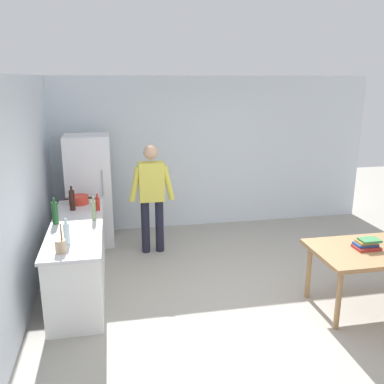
# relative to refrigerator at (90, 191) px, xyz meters

# --- Properties ---
(ground_plane) EXTENTS (14.00, 14.00, 0.00)m
(ground_plane) POSITION_rel_refrigerator_xyz_m (1.90, -2.40, -0.90)
(ground_plane) COLOR #9E998E
(wall_back) EXTENTS (6.40, 0.12, 2.70)m
(wall_back) POSITION_rel_refrigerator_xyz_m (1.90, 0.60, 0.45)
(wall_back) COLOR silver
(wall_back) RESTS_ON ground_plane
(wall_left) EXTENTS (0.12, 5.60, 2.70)m
(wall_left) POSITION_rel_refrigerator_xyz_m (-0.70, -2.20, 0.45)
(wall_left) COLOR silver
(wall_left) RESTS_ON ground_plane
(kitchen_counter) EXTENTS (0.64, 2.20, 0.90)m
(kitchen_counter) POSITION_rel_refrigerator_xyz_m (-0.10, -1.60, -0.45)
(kitchen_counter) COLOR white
(kitchen_counter) RESTS_ON ground_plane
(refrigerator) EXTENTS (0.70, 0.67, 1.80)m
(refrigerator) POSITION_rel_refrigerator_xyz_m (0.00, 0.00, 0.00)
(refrigerator) COLOR white
(refrigerator) RESTS_ON ground_plane
(person) EXTENTS (0.70, 0.22, 1.70)m
(person) POSITION_rel_refrigerator_xyz_m (0.95, -0.55, 0.08)
(person) COLOR #1E1E2D
(person) RESTS_ON ground_plane
(dining_table) EXTENTS (1.40, 0.90, 0.75)m
(dining_table) POSITION_rel_refrigerator_xyz_m (3.30, -2.70, -0.23)
(dining_table) COLOR #9E754C
(dining_table) RESTS_ON ground_plane
(cooking_pot) EXTENTS (0.40, 0.28, 0.12)m
(cooking_pot) POSITION_rel_refrigerator_xyz_m (-0.12, -0.71, 0.06)
(cooking_pot) COLOR red
(cooking_pot) RESTS_ON kitchen_counter
(utensil_jar) EXTENTS (0.11, 0.11, 0.32)m
(utensil_jar) POSITION_rel_refrigerator_xyz_m (-0.19, -2.48, 0.08)
(utensil_jar) COLOR tan
(utensil_jar) RESTS_ON kitchen_counter
(bottle_sauce_red) EXTENTS (0.06, 0.06, 0.24)m
(bottle_sauce_red) POSITION_rel_refrigerator_xyz_m (0.15, -1.09, 0.10)
(bottle_sauce_red) COLOR #B22319
(bottle_sauce_red) RESTS_ON kitchen_counter
(bottle_wine_green) EXTENTS (0.08, 0.08, 0.34)m
(bottle_wine_green) POSITION_rel_refrigerator_xyz_m (-0.35, -1.54, 0.15)
(bottle_wine_green) COLOR #1E5123
(bottle_wine_green) RESTS_ON kitchen_counter
(bottle_wine_dark) EXTENTS (0.08, 0.08, 0.34)m
(bottle_wine_dark) POSITION_rel_refrigerator_xyz_m (-0.19, -1.00, 0.15)
(bottle_wine_dark) COLOR black
(bottle_wine_dark) RESTS_ON kitchen_counter
(bottle_vinegar_tall) EXTENTS (0.06, 0.06, 0.32)m
(bottle_vinegar_tall) POSITION_rel_refrigerator_xyz_m (0.12, -1.51, 0.14)
(bottle_vinegar_tall) COLOR gray
(bottle_vinegar_tall) RESTS_ON kitchen_counter
(bottle_water_clear) EXTENTS (0.07, 0.07, 0.30)m
(bottle_water_clear) POSITION_rel_refrigerator_xyz_m (-0.15, -2.25, 0.13)
(bottle_water_clear) COLOR silver
(bottle_water_clear) RESTS_ON kitchen_counter
(book_stack) EXTENTS (0.29, 0.20, 0.12)m
(book_stack) POSITION_rel_refrigerator_xyz_m (3.23, -2.67, -0.10)
(book_stack) COLOR #B22D28
(book_stack) RESTS_ON dining_table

